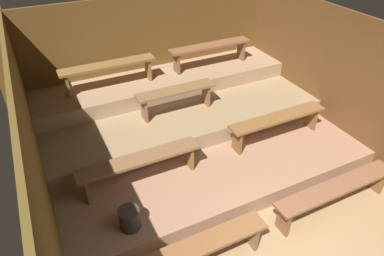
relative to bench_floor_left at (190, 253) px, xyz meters
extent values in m
cube|color=#9C7C53|center=(1.22, 1.77, -0.44)|extent=(6.05, 5.82, 0.08)
cube|color=brown|center=(1.22, 4.31, 0.82)|extent=(6.05, 0.06, 2.44)
cube|color=brown|center=(-1.43, 1.77, 0.82)|extent=(0.06, 5.82, 2.44)
cube|color=brown|center=(3.87, 1.77, 0.82)|extent=(0.06, 5.82, 2.44)
cube|color=#9F7156|center=(1.22, 2.36, -0.25)|extent=(5.25, 3.84, 0.30)
cube|color=#997E58|center=(1.22, 3.08, 0.06)|extent=(5.25, 2.41, 0.30)
cube|color=#A58160|center=(1.22, 3.72, 0.36)|extent=(5.25, 1.13, 0.30)
cube|color=brown|center=(0.00, 0.00, 0.06)|extent=(2.14, 0.31, 0.05)
cube|color=brown|center=(0.95, 0.00, -0.18)|extent=(0.05, 0.25, 0.44)
cube|color=brown|center=(2.44, 0.00, 0.06)|extent=(2.14, 0.31, 0.05)
cube|color=brown|center=(1.49, 0.00, -0.18)|extent=(0.05, 0.25, 0.44)
cube|color=brown|center=(3.39, 0.00, -0.18)|extent=(0.05, 0.25, 0.44)
cube|color=brown|center=(-0.07, 1.56, 0.37)|extent=(1.91, 0.31, 0.05)
cube|color=brown|center=(-0.91, 1.56, 0.13)|extent=(0.05, 0.25, 0.44)
cube|color=brown|center=(0.76, 1.56, 0.13)|extent=(0.05, 0.25, 0.44)
cube|color=brown|center=(2.51, 1.56, 0.37)|extent=(1.91, 0.31, 0.05)
cube|color=brown|center=(1.68, 1.56, 0.13)|extent=(0.05, 0.25, 0.44)
cube|color=brown|center=(3.35, 1.56, 0.13)|extent=(0.05, 0.25, 0.44)
cube|color=brown|center=(1.08, 2.78, 0.67)|extent=(1.51, 0.31, 0.05)
cube|color=brown|center=(0.44, 2.78, 0.43)|extent=(0.05, 0.25, 0.44)
cube|color=brown|center=(1.71, 2.78, 0.43)|extent=(0.05, 0.25, 0.44)
cube|color=brown|center=(0.11, 3.75, 0.97)|extent=(1.83, 0.31, 0.05)
cube|color=brown|center=(-0.68, 3.75, 0.73)|extent=(0.05, 0.25, 0.44)
cube|color=brown|center=(0.91, 3.75, 0.73)|extent=(0.05, 0.25, 0.44)
cube|color=brown|center=(2.33, 3.75, 0.97)|extent=(1.83, 0.31, 0.05)
cube|color=brown|center=(1.53, 3.75, 0.73)|extent=(0.05, 0.25, 0.44)
cube|color=brown|center=(3.12, 3.75, 0.73)|extent=(0.05, 0.25, 0.44)
cylinder|color=#332D28|center=(-0.51, 0.80, 0.06)|extent=(0.29, 0.29, 0.31)
camera|label=1|loc=(-1.15, -2.39, 3.71)|focal=32.47mm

